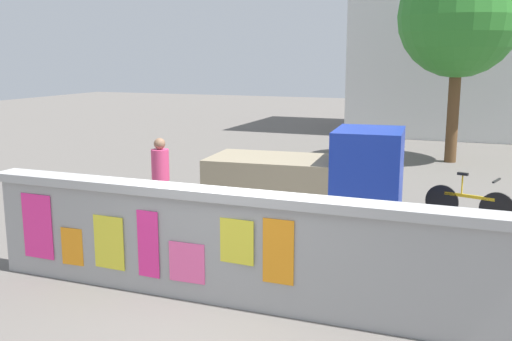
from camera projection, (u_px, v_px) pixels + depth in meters
The scene contains 9 objects.
ground at pixel (358, 182), 14.92m from camera, with size 60.00×60.00×0.00m, color #605B56.
poster_wall at pixel (229, 246), 7.46m from camera, with size 7.28×0.42×1.49m.
auto_rickshaw_truck at pixel (314, 178), 11.03m from camera, with size 3.71×1.79×1.85m.
motorcycle at pixel (467, 260), 7.85m from camera, with size 1.88×0.65×0.87m.
bicycle_near at pixel (469, 204), 11.24m from camera, with size 1.66×0.60×0.95m.
bicycle_far at pixel (145, 228), 9.65m from camera, with size 1.67×0.57×0.95m.
person_walking at pixel (160, 171), 11.25m from camera, with size 0.40×0.40×1.62m.
tree_roadside at pixel (459, 17), 16.95m from camera, with size 3.52×3.52×6.04m.
building_background at pixel (502, 19), 23.44m from camera, with size 11.48×6.57×9.23m.
Camera 1 is at (2.92, -6.52, 3.14)m, focal length 41.15 mm.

